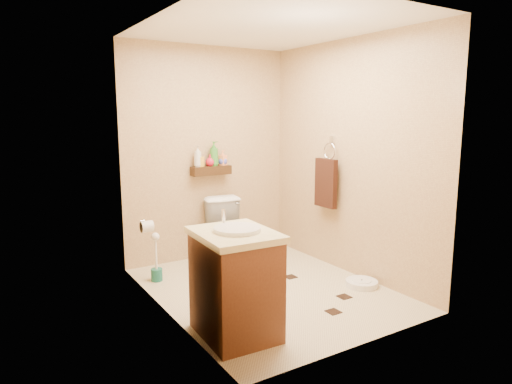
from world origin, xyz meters
TOP-DOWN VIEW (x-y plane):
  - ground at (0.00, 0.00)m, footprint 2.50×2.50m
  - wall_back at (0.00, 1.25)m, footprint 2.00×0.04m
  - wall_front at (0.00, -1.25)m, footprint 2.00×0.04m
  - wall_left at (-1.00, 0.00)m, footprint 0.04×2.50m
  - wall_right at (1.00, 0.00)m, footprint 0.04×2.50m
  - ceiling at (0.00, 0.00)m, footprint 2.00×2.50m
  - wall_shelf at (0.00, 1.17)m, footprint 0.46×0.14m
  - floor_accents at (0.03, -0.05)m, footprint 1.15×1.41m
  - toilet at (0.07, 0.83)m, footprint 0.49×0.75m
  - vanity at (-0.70, -0.63)m, footprint 0.57×0.68m
  - bathroom_scale at (0.82, -0.42)m, footprint 0.38×0.38m
  - toilet_brush at (-0.82, 0.77)m, footprint 0.11×0.11m
  - towel_ring at (0.91, 0.25)m, footprint 0.12×0.30m
  - toilet_paper at (-0.94, 0.65)m, footprint 0.12×0.11m
  - bottle_a at (-0.16, 1.17)m, footprint 0.10×0.10m
  - bottle_b at (-0.13, 1.17)m, footprint 0.10×0.10m
  - bottle_c at (-0.01, 1.17)m, footprint 0.15×0.15m
  - bottle_d at (0.04, 1.17)m, footprint 0.15×0.15m
  - bottle_e at (0.15, 1.17)m, footprint 0.10×0.10m
  - bottle_f at (0.15, 1.17)m, footprint 0.13×0.13m

SIDE VIEW (x-z plane):
  - ground at x=0.00m, z-range 0.00..0.00m
  - floor_accents at x=0.03m, z-range 0.00..0.01m
  - bathroom_scale at x=0.82m, z-range 0.00..0.06m
  - toilet_brush at x=-0.82m, z-range -0.07..0.42m
  - toilet at x=0.07m, z-range 0.00..0.72m
  - vanity at x=-0.70m, z-range -0.05..0.88m
  - toilet_paper at x=-0.94m, z-range 0.54..0.66m
  - towel_ring at x=0.91m, z-range 0.57..1.33m
  - wall_shelf at x=0.00m, z-range 0.97..1.07m
  - bottle_f at x=0.15m, z-range 1.07..1.20m
  - bottle_c at x=-0.01m, z-range 1.07..1.20m
  - bottle_b at x=-0.13m, z-range 1.07..1.23m
  - bottle_e at x=0.15m, z-range 1.07..1.24m
  - bottle_a at x=-0.16m, z-range 1.07..1.31m
  - wall_back at x=0.00m, z-range 0.00..2.40m
  - wall_front at x=0.00m, z-range 0.00..2.40m
  - wall_left at x=-1.00m, z-range 0.00..2.40m
  - wall_right at x=1.00m, z-range 0.00..2.40m
  - bottle_d at x=0.04m, z-range 1.07..1.35m
  - ceiling at x=0.00m, z-range 2.39..2.41m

